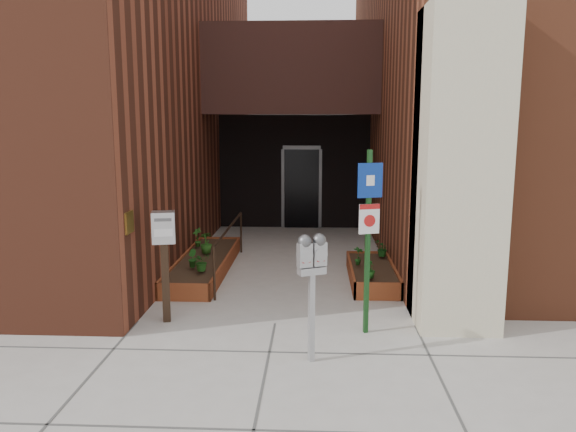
# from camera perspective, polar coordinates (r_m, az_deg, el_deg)

# --- Properties ---
(ground) EXTENTS (80.00, 80.00, 0.00)m
(ground) POSITION_cam_1_polar(r_m,az_deg,el_deg) (8.21, -1.34, -10.87)
(ground) COLOR #9E9991
(ground) RESTS_ON ground
(architecture) EXTENTS (20.00, 14.60, 10.00)m
(architecture) POSITION_cam_1_polar(r_m,az_deg,el_deg) (14.71, -0.14, 17.99)
(architecture) COLOR brown
(architecture) RESTS_ON ground
(planter_left) EXTENTS (0.90, 3.60, 0.30)m
(planter_left) POSITION_cam_1_polar(r_m,az_deg,el_deg) (10.92, -8.48, -4.94)
(planter_left) COLOR maroon
(planter_left) RESTS_ON ground
(planter_right) EXTENTS (0.80, 2.20, 0.30)m
(planter_right) POSITION_cam_1_polar(r_m,az_deg,el_deg) (10.29, 8.52, -5.87)
(planter_right) COLOR maroon
(planter_right) RESTS_ON ground
(handrail) EXTENTS (0.04, 3.34, 0.90)m
(handrail) POSITION_cam_1_polar(r_m,az_deg,el_deg) (10.65, -5.98, -1.88)
(handrail) COLOR black
(handrail) RESTS_ON ground
(parking_meter) EXTENTS (0.36, 0.25, 1.58)m
(parking_meter) POSITION_cam_1_polar(r_m,az_deg,el_deg) (6.64, 2.44, -4.85)
(parking_meter) COLOR #A7A8AA
(parking_meter) RESTS_ON ground
(sign_post) EXTENTS (0.33, 0.13, 2.51)m
(sign_post) POSITION_cam_1_polar(r_m,az_deg,el_deg) (7.53, 8.19, -0.68)
(sign_post) COLOR #163E18
(sign_post) RESTS_ON ground
(payment_dropbox) EXTENTS (0.36, 0.30, 1.62)m
(payment_dropbox) POSITION_cam_1_polar(r_m,az_deg,el_deg) (8.16, -12.47, -2.69)
(payment_dropbox) COLOR black
(payment_dropbox) RESTS_ON ground
(shrub_left_a) EXTENTS (0.43, 0.43, 0.34)m
(shrub_left_a) POSITION_cam_1_polar(r_m,az_deg,el_deg) (9.85, -8.78, -4.57)
(shrub_left_a) COLOR #1D4E16
(shrub_left_a) RESTS_ON planter_left
(shrub_left_b) EXTENTS (0.24, 0.24, 0.32)m
(shrub_left_b) POSITION_cam_1_polar(r_m,az_deg,el_deg) (10.12, -9.73, -4.25)
(shrub_left_b) COLOR #1C5518
(shrub_left_b) RESTS_ON planter_left
(shrub_left_c) EXTENTS (0.31, 0.31, 0.41)m
(shrub_left_c) POSITION_cam_1_polar(r_m,az_deg,el_deg) (11.13, -8.32, -2.68)
(shrub_left_c) COLOR #245A19
(shrub_left_c) RESTS_ON planter_left
(shrub_left_d) EXTENTS (0.30, 0.30, 0.40)m
(shrub_left_d) POSITION_cam_1_polar(r_m,az_deg,el_deg) (11.68, -9.20, -2.14)
(shrub_left_d) COLOR #245E1A
(shrub_left_d) RESTS_ON planter_left
(shrub_right_a) EXTENTS (0.17, 0.17, 0.31)m
(shrub_right_a) POSITION_cam_1_polar(r_m,az_deg,el_deg) (9.40, 8.32, -5.34)
(shrub_right_a) COLOR #1A5317
(shrub_right_a) RESTS_ON planter_right
(shrub_right_b) EXTENTS (0.25, 0.25, 0.35)m
(shrub_right_b) POSITION_cam_1_polar(r_m,az_deg,el_deg) (10.19, 7.16, -4.01)
(shrub_right_b) COLOR #185418
(shrub_right_b) RESTS_ON planter_right
(shrub_right_c) EXTENTS (0.39, 0.39, 0.31)m
(shrub_right_c) POSITION_cam_1_polar(r_m,az_deg,el_deg) (10.87, 9.54, -3.31)
(shrub_right_c) COLOR #164F17
(shrub_right_c) RESTS_ON planter_right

